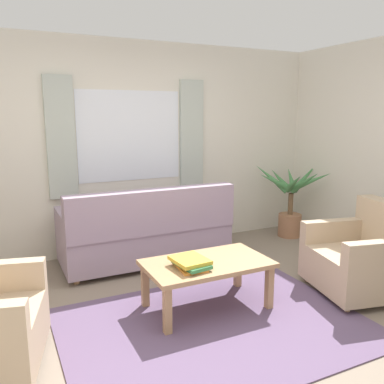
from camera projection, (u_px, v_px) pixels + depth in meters
ground_plane at (216, 326)px, 3.33m from camera, size 6.24×6.24×0.00m
wall_back at (129, 148)px, 5.07m from camera, size 5.32×0.12×2.60m
window_with_curtains at (131, 136)px, 4.97m from camera, size 1.98×0.07×1.40m
area_rug at (216, 326)px, 3.32m from camera, size 2.45×1.80×0.01m
couch at (147, 233)px, 4.66m from camera, size 1.90×0.82×0.92m
armchair_right at (364, 257)px, 3.91m from camera, size 0.98×1.00×0.88m
coffee_table at (207, 268)px, 3.57m from camera, size 1.10×0.64×0.44m
book_stack_on_table at (190, 263)px, 3.41m from camera, size 0.29×0.36×0.08m
potted_plant at (291, 200)px, 5.68m from camera, size 1.06×1.02×1.04m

